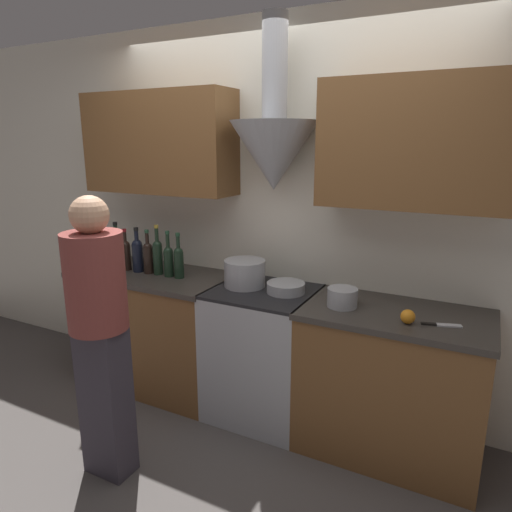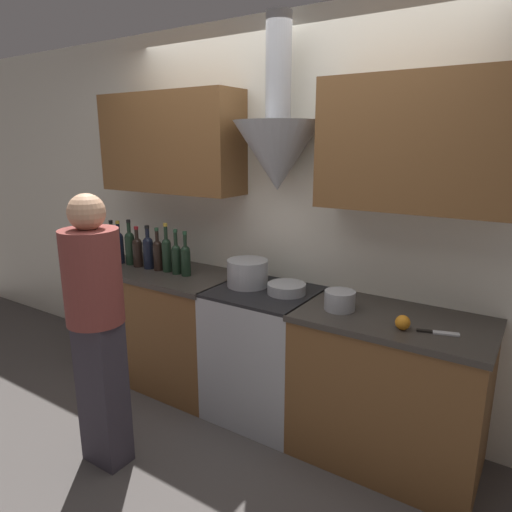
{
  "view_description": "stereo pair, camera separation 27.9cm",
  "coord_description": "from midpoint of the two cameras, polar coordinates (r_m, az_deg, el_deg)",
  "views": [
    {
      "loc": [
        1.24,
        -2.16,
        1.81
      ],
      "look_at": [
        0.0,
        0.25,
        1.13
      ],
      "focal_mm": 32.0,
      "sensor_mm": 36.0,
      "label": 1
    },
    {
      "loc": [
        1.48,
        -2.02,
        1.81
      ],
      "look_at": [
        0.0,
        0.25,
        1.13
      ],
      "focal_mm": 32.0,
      "sensor_mm": 36.0,
      "label": 2
    }
  ],
  "objects": [
    {
      "name": "wall_back",
      "position": [
        3.06,
        0.2,
        7.54
      ],
      "size": [
        8.4,
        0.56,
        2.6
      ],
      "color": "silver",
      "rests_on": "ground_plane"
    },
    {
      "name": "wine_bottle_5",
      "position": [
        3.41,
        -15.64,
        -0.03
      ],
      "size": [
        0.07,
        0.07,
        0.32
      ],
      "color": "black",
      "rests_on": "counter_left"
    },
    {
      "name": "wine_bottle_3",
      "position": [
        3.54,
        -18.18,
        0.28
      ],
      "size": [
        0.07,
        0.07,
        0.31
      ],
      "color": "black",
      "rests_on": "counter_left"
    },
    {
      "name": "stock_pot",
      "position": [
        3.01,
        -4.08,
        -2.2
      ],
      "size": [
        0.27,
        0.27,
        0.18
      ],
      "color": "#A8AAAF",
      "rests_on": "stove_range"
    },
    {
      "name": "orange_fruit",
      "position": [
        2.5,
        15.44,
        -7.38
      ],
      "size": [
        0.08,
        0.08,
        0.08
      ],
      "color": "orange",
      "rests_on": "counter_right"
    },
    {
      "name": "counter_right",
      "position": [
        2.84,
        13.73,
        -15.13
      ],
      "size": [
        1.04,
        0.62,
        0.88
      ],
      "color": "brown",
      "rests_on": "ground_plane"
    },
    {
      "name": "wine_bottle_2",
      "position": [
        3.61,
        -19.13,
        0.77
      ],
      "size": [
        0.07,
        0.07,
        0.35
      ],
      "color": "black",
      "rests_on": "counter_left"
    },
    {
      "name": "wine_bottle_7",
      "position": [
        3.29,
        -13.28,
        -0.43
      ],
      "size": [
        0.07,
        0.07,
        0.33
      ],
      "color": "black",
      "rests_on": "counter_left"
    },
    {
      "name": "mixing_bowl",
      "position": [
        2.89,
        1.0,
        -4.01
      ],
      "size": [
        0.24,
        0.24,
        0.06
      ],
      "color": "#A8AAAF",
      "rests_on": "stove_range"
    },
    {
      "name": "stove_range",
      "position": [
        3.11,
        -1.75,
        -11.99
      ],
      "size": [
        0.66,
        0.6,
        0.88
      ],
      "color": "#A8AAAF",
      "rests_on": "ground_plane"
    },
    {
      "name": "wine_bottle_1",
      "position": [
        3.68,
        -20.44,
        0.78
      ],
      "size": [
        0.07,
        0.07,
        0.34
      ],
      "color": "black",
      "rests_on": "counter_left"
    },
    {
      "name": "wine_bottle_4",
      "position": [
        3.47,
        -16.85,
        0.27
      ],
      "size": [
        0.08,
        0.08,
        0.33
      ],
      "color": "black",
      "rests_on": "counter_left"
    },
    {
      "name": "person_foreground_left",
      "position": [
        2.59,
        -21.97,
        -8.37
      ],
      "size": [
        0.31,
        0.31,
        1.56
      ],
      "color": "#38333D",
      "rests_on": "ground_plane"
    },
    {
      "name": "counter_left",
      "position": [
        3.6,
        -14.65,
        -8.75
      ],
      "size": [
        1.18,
        0.62,
        0.88
      ],
      "color": "brown",
      "rests_on": "ground_plane"
    },
    {
      "name": "ground_plane",
      "position": [
        3.08,
        -5.07,
        -21.97
      ],
      "size": [
        12.0,
        12.0,
        0.0
      ],
      "primitive_type": "plane",
      "color": "#4C4744"
    },
    {
      "name": "wine_bottle_6",
      "position": [
        3.36,
        -14.53,
        0.09
      ],
      "size": [
        0.07,
        0.07,
        0.36
      ],
      "color": "black",
      "rests_on": "counter_left"
    },
    {
      "name": "chefs_knife",
      "position": [
        2.53,
        19.31,
        -8.2
      ],
      "size": [
        0.2,
        0.09,
        0.01
      ],
      "rotation": [
        0.0,
        0.0,
        0.29
      ],
      "color": "silver",
      "rests_on": "counter_right"
    },
    {
      "name": "wine_bottle_8",
      "position": [
        3.24,
        -12.08,
        -0.58
      ],
      "size": [
        0.07,
        0.07,
        0.32
      ],
      "color": "black",
      "rests_on": "counter_left"
    },
    {
      "name": "saucepan",
      "position": [
        2.67,
        7.82,
        -5.2
      ],
      "size": [
        0.18,
        0.18,
        0.11
      ],
      "color": "#A8AAAF",
      "rests_on": "counter_right"
    },
    {
      "name": "wine_bottle_0",
      "position": [
        3.75,
        -21.26,
        0.86
      ],
      "size": [
        0.07,
        0.07,
        0.33
      ],
      "color": "black",
      "rests_on": "counter_left"
    }
  ]
}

